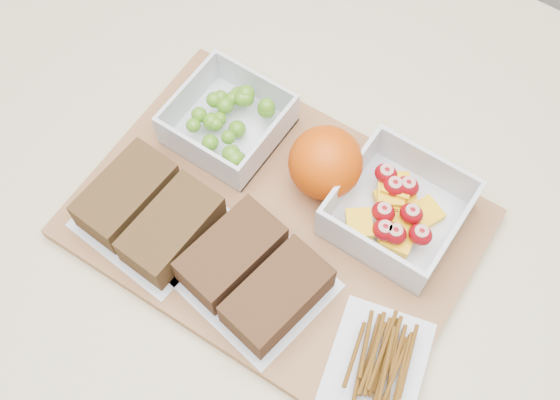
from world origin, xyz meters
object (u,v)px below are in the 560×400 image
at_px(grape_container, 230,121).
at_px(fruit_container, 397,211).
at_px(sandwich_bag_left, 149,213).
at_px(orange, 326,163).
at_px(cutting_board, 276,223).
at_px(sandwich_bag_center, 254,275).
at_px(pretzel_bag, 379,358).

distance_m(grape_container, fruit_container, 0.22).
bearing_deg(fruit_container, sandwich_bag_left, -145.41).
height_order(grape_container, orange, orange).
bearing_deg(cutting_board, fruit_container, 33.22).
relative_size(fruit_container, orange, 1.58).
height_order(grape_container, sandwich_bag_center, grape_container).
xyz_separation_m(grape_container, pretzel_bag, (0.28, -0.14, -0.01)).
bearing_deg(sandwich_bag_left, fruit_container, 34.59).
bearing_deg(orange, pretzel_bag, -42.68).
bearing_deg(grape_container, fruit_container, 1.95).
relative_size(cutting_board, fruit_container, 3.23).
distance_m(cutting_board, sandwich_bag_center, 0.08).
bearing_deg(fruit_container, cutting_board, -145.35).
xyz_separation_m(cutting_board, sandwich_bag_left, (-0.11, -0.08, 0.03)).
xyz_separation_m(grape_container, fruit_container, (0.22, 0.01, -0.00)).
relative_size(grape_container, sandwich_bag_center, 0.73).
height_order(cutting_board, orange, orange).
relative_size(grape_container, pretzel_bag, 0.89).
distance_m(fruit_container, sandwich_bag_left, 0.27).
relative_size(cutting_board, sandwich_bag_center, 2.58).
height_order(grape_container, fruit_container, fruit_container).
relative_size(grape_container, fruit_container, 0.91).
distance_m(cutting_board, fruit_container, 0.13).
height_order(cutting_board, pretzel_bag, pretzel_bag).
distance_m(sandwich_bag_center, pretzel_bag, 0.15).
xyz_separation_m(grape_container, sandwich_bag_left, (-0.00, -0.14, 0.00)).
distance_m(grape_container, orange, 0.13).
distance_m(sandwich_bag_left, pretzel_bag, 0.28).
distance_m(cutting_board, pretzel_bag, 0.19).
xyz_separation_m(orange, pretzel_bag, (0.16, -0.14, -0.03)).
bearing_deg(sandwich_bag_left, orange, 49.08).
bearing_deg(sandwich_bag_center, grape_container, 133.45).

